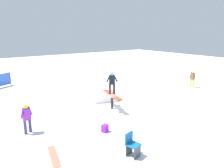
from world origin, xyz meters
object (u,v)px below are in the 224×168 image
at_px(bystander_brown, 192,78).
at_px(bystander_purple, 27,117).
at_px(loose_snowboard_coral, 54,156).
at_px(rail_feature, 112,97).
at_px(main_rider_on_rail, 112,84).
at_px(backpack_on_snow, 105,128).
at_px(folding_chair, 132,145).

xyz_separation_m(bystander_brown, bystander_purple, (0.64, -13.05, 0.01)).
bearing_deg(loose_snowboard_coral, rail_feature, 133.66).
bearing_deg(main_rider_on_rail, loose_snowboard_coral, -29.76).
bearing_deg(backpack_on_snow, bystander_brown, 170.13).
distance_m(rail_feature, folding_chair, 5.03).
distance_m(main_rider_on_rail, backpack_on_snow, 3.31).
bearing_deg(rail_feature, bystander_purple, -72.66).
height_order(bystander_brown, bystander_purple, bystander_purple).
relative_size(bystander_purple, loose_snowboard_coral, 0.88).
height_order(bystander_purple, loose_snowboard_coral, bystander_purple).
bearing_deg(bystander_purple, rail_feature, 164.51).
relative_size(main_rider_on_rail, loose_snowboard_coral, 0.96).
bearing_deg(rail_feature, bystander_brown, 105.11).
distance_m(rail_feature, bystander_brown, 8.18).
distance_m(loose_snowboard_coral, folding_chair, 2.87).
relative_size(rail_feature, loose_snowboard_coral, 1.48).
bearing_deg(rail_feature, backpack_on_snow, -28.83).
xyz_separation_m(main_rider_on_rail, bystander_brown, (-0.28, 8.18, -0.74)).
height_order(bystander_brown, backpack_on_snow, bystander_brown).
relative_size(bystander_purple, folding_chair, 1.52).
bearing_deg(backpack_on_snow, bystander_purple, -57.67).
bearing_deg(bystander_brown, loose_snowboard_coral, 107.82).
relative_size(bystander_brown, backpack_on_snow, 3.90).
xyz_separation_m(rail_feature, loose_snowboard_coral, (2.82, -4.65, -0.73)).
bearing_deg(folding_chair, backpack_on_snow, 68.71).
bearing_deg(folding_chair, loose_snowboard_coral, 131.37).
distance_m(loose_snowboard_coral, backpack_on_snow, 2.68).
distance_m(rail_feature, backpack_on_snow, 3.09).
distance_m(rail_feature, main_rider_on_rail, 0.75).
height_order(bystander_brown, folding_chair, bystander_brown).
bearing_deg(bystander_brown, backpack_on_snow, 108.22).
height_order(loose_snowboard_coral, folding_chair, folding_chair).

